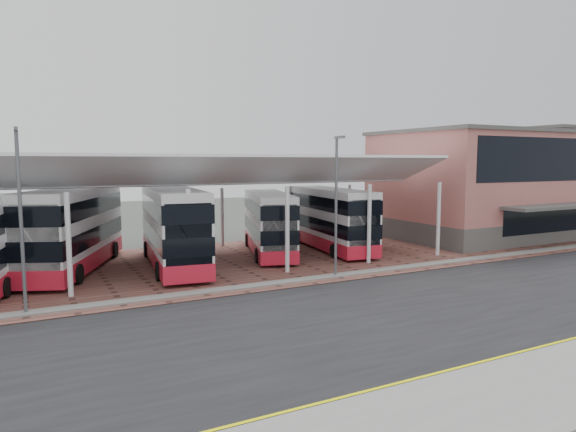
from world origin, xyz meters
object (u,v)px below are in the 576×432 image
bus_3 (173,228)px  bus_5 (330,219)px  bus_4 (268,223)px  terminal (488,184)px  bus_2 (74,229)px

bus_3 → bus_5: bus_3 is taller
bus_3 → bus_4: 7.38m
bus_4 → bus_5: size_ratio=0.96×
bus_3 → terminal: bearing=8.4°
bus_4 → bus_5: bearing=11.7°
bus_5 → bus_2: bearing=-175.1°
bus_3 → bus_4: bus_3 is taller
terminal → bus_3: (-28.54, -0.55, -2.15)m
bus_5 → bus_3: bearing=-168.3°
bus_2 → bus_5: bus_2 is taller
terminal → bus_5: (-16.39, 0.25, -2.33)m
bus_2 → bus_3: 5.90m
bus_4 → bus_5: (4.89, -0.52, 0.09)m
bus_2 → bus_4: (12.90, -0.42, -0.30)m
bus_3 → bus_4: bearing=17.6°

